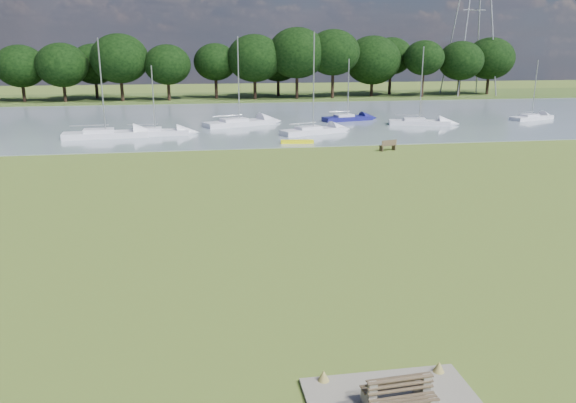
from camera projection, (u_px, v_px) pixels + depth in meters
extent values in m
plane|color=olive|center=(295.00, 230.00, 26.69)|extent=(220.00, 220.00, 0.00)
cube|color=gray|center=(233.00, 120.00, 66.62)|extent=(220.00, 40.00, 0.10)
cube|color=#4C6626|center=(220.00, 98.00, 95.14)|extent=(220.00, 20.00, 0.40)
cube|color=gray|center=(372.00, 391.00, 13.06)|extent=(0.21, 0.17, 0.50)
cube|color=gray|center=(425.00, 397.00, 13.45)|extent=(0.25, 0.96, 0.40)
cube|color=gray|center=(426.00, 383.00, 13.35)|extent=(0.21, 0.17, 0.50)
cube|color=brown|center=(404.00, 400.00, 12.97)|extent=(1.65, 0.46, 0.04)
cube|color=brown|center=(401.00, 384.00, 13.11)|extent=(1.64, 0.21, 0.40)
cube|color=brown|center=(394.00, 386.00, 13.53)|extent=(1.65, 0.46, 0.04)
cube|color=brown|center=(398.00, 381.00, 13.24)|extent=(1.64, 0.21, 0.40)
cube|color=brown|center=(381.00, 149.00, 46.58)|extent=(0.22, 0.45, 0.46)
cube|color=brown|center=(394.00, 147.00, 47.16)|extent=(0.22, 0.45, 0.46)
cube|color=brown|center=(388.00, 145.00, 46.81)|extent=(1.56, 0.90, 0.05)
cube|color=brown|center=(389.00, 143.00, 46.57)|extent=(1.44, 0.52, 0.45)
cube|color=#F8F30B|center=(297.00, 142.00, 50.17)|extent=(2.99, 1.04, 0.29)
cylinder|color=#9EA0A5|center=(468.00, 9.00, 93.71)|extent=(0.24, 0.24, 28.58)
cylinder|color=#9EA0A5|center=(494.00, 9.00, 94.46)|extent=(0.24, 0.24, 28.58)
cylinder|color=#9EA0A5|center=(455.00, 11.00, 98.21)|extent=(0.24, 0.24, 28.58)
cylinder|color=#9EA0A5|center=(480.00, 11.00, 98.96)|extent=(0.24, 0.24, 28.58)
cylinder|color=black|center=(25.00, 90.00, 86.06)|extent=(0.49, 0.49, 3.46)
ellipsoid|color=black|center=(21.00, 62.00, 84.93)|extent=(8.83, 8.83, 7.50)
cylinder|color=black|center=(72.00, 89.00, 87.13)|extent=(0.49, 0.49, 3.74)
ellipsoid|color=black|center=(69.00, 58.00, 85.91)|extent=(6.87, 6.87, 5.84)
cylinder|color=black|center=(119.00, 87.00, 88.21)|extent=(0.49, 0.49, 4.03)
ellipsoid|color=black|center=(116.00, 55.00, 86.89)|extent=(7.85, 7.85, 6.67)
cylinder|color=black|center=(164.00, 90.00, 89.43)|extent=(0.49, 0.49, 3.18)
ellipsoid|color=black|center=(163.00, 65.00, 88.39)|extent=(8.83, 8.83, 7.50)
cylinder|color=black|center=(208.00, 88.00, 90.50)|extent=(0.49, 0.49, 3.46)
ellipsoid|color=black|center=(207.00, 61.00, 89.38)|extent=(6.87, 6.87, 5.84)
cylinder|color=black|center=(252.00, 87.00, 91.58)|extent=(0.49, 0.49, 3.74)
ellipsoid|color=black|center=(251.00, 58.00, 90.36)|extent=(7.85, 7.85, 6.67)
cylinder|color=black|center=(294.00, 85.00, 92.65)|extent=(0.49, 0.49, 4.03)
ellipsoid|color=black|center=(294.00, 55.00, 91.34)|extent=(8.83, 8.83, 7.50)
cylinder|color=black|center=(335.00, 88.00, 93.87)|extent=(0.49, 0.49, 3.18)
ellipsoid|color=black|center=(335.00, 64.00, 92.84)|extent=(6.87, 6.87, 5.84)
cylinder|color=black|center=(375.00, 86.00, 94.95)|extent=(0.49, 0.49, 3.46)
ellipsoid|color=black|center=(376.00, 60.00, 93.82)|extent=(7.85, 7.85, 6.67)
cylinder|color=black|center=(414.00, 85.00, 96.02)|extent=(0.49, 0.49, 3.74)
ellipsoid|color=black|center=(416.00, 57.00, 94.80)|extent=(8.83, 8.83, 7.50)
cylinder|color=black|center=(453.00, 84.00, 97.10)|extent=(0.49, 0.49, 4.03)
ellipsoid|color=black|center=(455.00, 54.00, 95.78)|extent=(6.87, 6.87, 5.84)
cylinder|color=black|center=(490.00, 86.00, 98.32)|extent=(0.49, 0.49, 3.18)
ellipsoid|color=black|center=(492.00, 63.00, 97.28)|extent=(7.85, 7.85, 6.67)
cube|color=silver|center=(106.00, 133.00, 53.32)|extent=(8.01, 2.88, 0.76)
cube|color=silver|center=(98.00, 129.00, 53.05)|extent=(2.89, 1.96, 0.49)
cylinder|color=#A5A8AD|center=(102.00, 86.00, 52.13)|extent=(0.13, 0.13, 8.60)
cube|color=navy|center=(347.00, 118.00, 65.42)|extent=(6.22, 3.15, 0.70)
cube|color=silver|center=(344.00, 114.00, 65.11)|extent=(2.36, 1.81, 0.45)
cylinder|color=#A5A8AD|center=(348.00, 88.00, 64.51)|extent=(0.12, 0.12, 6.51)
cube|color=silver|center=(419.00, 122.00, 61.98)|extent=(6.79, 3.51, 0.68)
cube|color=silver|center=(415.00, 118.00, 61.93)|extent=(2.59, 2.00, 0.44)
cylinder|color=#A5A8AD|center=(421.00, 84.00, 60.90)|extent=(0.12, 0.12, 7.88)
cube|color=silver|center=(313.00, 130.00, 55.62)|extent=(7.01, 4.18, 0.71)
cube|color=silver|center=(308.00, 126.00, 55.24)|extent=(2.75, 2.24, 0.46)
cylinder|color=#A5A8AD|center=(314.00, 81.00, 54.35)|extent=(0.12, 0.12, 9.23)
cube|color=silver|center=(155.00, 132.00, 54.76)|extent=(6.42, 2.04, 0.67)
cube|color=silver|center=(150.00, 128.00, 54.55)|extent=(2.28, 1.49, 0.43)
cylinder|color=#A5A8AD|center=(153.00, 98.00, 53.91)|extent=(0.12, 0.12, 6.15)
cube|color=silver|center=(532.00, 117.00, 66.38)|extent=(6.09, 3.50, 0.61)
cube|color=silver|center=(529.00, 114.00, 66.06)|extent=(2.37, 1.90, 0.39)
cylinder|color=#A5A8AD|center=(535.00, 88.00, 65.48)|extent=(0.11, 0.11, 6.45)
cube|color=silver|center=(239.00, 122.00, 61.37)|extent=(8.18, 5.02, 0.74)
cube|color=silver|center=(234.00, 118.00, 60.94)|extent=(3.22, 2.65, 0.48)
cylinder|color=#A5A8AD|center=(238.00, 79.00, 60.15)|extent=(0.13, 0.13, 8.89)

